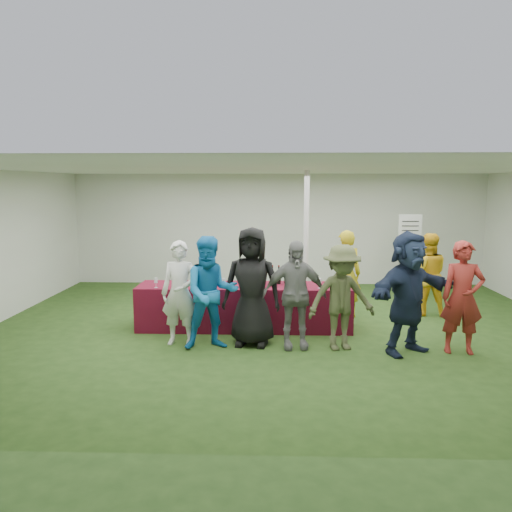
{
  "coord_description": "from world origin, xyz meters",
  "views": [
    {
      "loc": [
        -0.13,
        -8.22,
        2.44
      ],
      "look_at": [
        -0.41,
        0.07,
        1.25
      ],
      "focal_mm": 35.0,
      "sensor_mm": 36.0,
      "label": 1
    }
  ],
  "objects_px": {
    "staff_pourer": "(345,274)",
    "customer_4": "(341,298)",
    "staff_back": "(427,274)",
    "customer_0": "(180,293)",
    "customer_2": "(252,287)",
    "customer_3": "(295,295)",
    "serving_table": "(244,307)",
    "customer_6": "(463,298)",
    "customer_1": "(211,293)",
    "dump_bucket": "(340,283)",
    "wine_list_sign": "(410,237)",
    "customer_5": "(408,293)"
  },
  "relations": [
    {
      "from": "staff_pourer",
      "to": "customer_4",
      "type": "relative_size",
      "value": 1.03
    },
    {
      "from": "staff_back",
      "to": "customer_0",
      "type": "distance_m",
      "value": 4.71
    },
    {
      "from": "staff_back",
      "to": "customer_2",
      "type": "height_order",
      "value": "customer_2"
    },
    {
      "from": "customer_3",
      "to": "customer_2",
      "type": "bearing_deg",
      "value": 161.84
    },
    {
      "from": "serving_table",
      "to": "customer_6",
      "type": "bearing_deg",
      "value": -19.6
    },
    {
      "from": "customer_1",
      "to": "dump_bucket",
      "type": "bearing_deg",
      "value": 8.87
    },
    {
      "from": "customer_6",
      "to": "staff_back",
      "type": "bearing_deg",
      "value": 92.32
    },
    {
      "from": "staff_pourer",
      "to": "customer_4",
      "type": "bearing_deg",
      "value": 82.5
    },
    {
      "from": "customer_0",
      "to": "customer_3",
      "type": "relative_size",
      "value": 0.98
    },
    {
      "from": "customer_0",
      "to": "customer_3",
      "type": "xyz_separation_m",
      "value": [
        1.73,
        -0.1,
        0.01
      ]
    },
    {
      "from": "serving_table",
      "to": "customer_4",
      "type": "bearing_deg",
      "value": -35.15
    },
    {
      "from": "staff_pourer",
      "to": "customer_0",
      "type": "bearing_deg",
      "value": 34.53
    },
    {
      "from": "customer_0",
      "to": "customer_2",
      "type": "height_order",
      "value": "customer_2"
    },
    {
      "from": "customer_0",
      "to": "customer_1",
      "type": "relative_size",
      "value": 0.95
    },
    {
      "from": "wine_list_sign",
      "to": "customer_5",
      "type": "relative_size",
      "value": 1.01
    },
    {
      "from": "customer_6",
      "to": "staff_pourer",
      "type": "bearing_deg",
      "value": 131.8
    },
    {
      "from": "serving_table",
      "to": "dump_bucket",
      "type": "distance_m",
      "value": 1.66
    },
    {
      "from": "dump_bucket",
      "to": "customer_1",
      "type": "xyz_separation_m",
      "value": [
        -2.01,
        -0.85,
        0.01
      ]
    },
    {
      "from": "serving_table",
      "to": "customer_5",
      "type": "distance_m",
      "value": 2.76
    },
    {
      "from": "dump_bucket",
      "to": "customer_4",
      "type": "relative_size",
      "value": 0.16
    },
    {
      "from": "customer_0",
      "to": "customer_6",
      "type": "relative_size",
      "value": 0.98
    },
    {
      "from": "serving_table",
      "to": "customer_6",
      "type": "relative_size",
      "value": 2.19
    },
    {
      "from": "customer_0",
      "to": "serving_table",
      "type": "bearing_deg",
      "value": 52.27
    },
    {
      "from": "staff_back",
      "to": "customer_6",
      "type": "height_order",
      "value": "customer_6"
    },
    {
      "from": "customer_2",
      "to": "customer_3",
      "type": "relative_size",
      "value": 1.11
    },
    {
      "from": "staff_pourer",
      "to": "customer_3",
      "type": "distance_m",
      "value": 2.09
    },
    {
      "from": "wine_list_sign",
      "to": "customer_4",
      "type": "height_order",
      "value": "wine_list_sign"
    },
    {
      "from": "staff_pourer",
      "to": "customer_0",
      "type": "xyz_separation_m",
      "value": [
        -2.74,
        -1.74,
        -0.01
      ]
    },
    {
      "from": "staff_back",
      "to": "customer_5",
      "type": "relative_size",
      "value": 0.87
    },
    {
      "from": "serving_table",
      "to": "customer_1",
      "type": "height_order",
      "value": "customer_1"
    },
    {
      "from": "serving_table",
      "to": "customer_5",
      "type": "bearing_deg",
      "value": -25.88
    },
    {
      "from": "serving_table",
      "to": "customer_2",
      "type": "relative_size",
      "value": 1.99
    },
    {
      "from": "staff_back",
      "to": "dump_bucket",
      "type": "bearing_deg",
      "value": 41.14
    },
    {
      "from": "staff_pourer",
      "to": "customer_1",
      "type": "height_order",
      "value": "customer_1"
    },
    {
      "from": "dump_bucket",
      "to": "customer_2",
      "type": "height_order",
      "value": "customer_2"
    },
    {
      "from": "dump_bucket",
      "to": "wine_list_sign",
      "type": "distance_m",
      "value": 3.47
    },
    {
      "from": "customer_3",
      "to": "customer_4",
      "type": "xyz_separation_m",
      "value": [
        0.69,
        -0.05,
        -0.03
      ]
    },
    {
      "from": "wine_list_sign",
      "to": "customer_0",
      "type": "bearing_deg",
      "value": -140.97
    },
    {
      "from": "customer_1",
      "to": "wine_list_sign",
      "type": "bearing_deg",
      "value": 29.63
    },
    {
      "from": "staff_back",
      "to": "wine_list_sign",
      "type": "bearing_deg",
      "value": -86.39
    },
    {
      "from": "staff_pourer",
      "to": "customer_3",
      "type": "xyz_separation_m",
      "value": [
        -1.01,
        -1.83,
        0.0
      ]
    },
    {
      "from": "wine_list_sign",
      "to": "customer_2",
      "type": "xyz_separation_m",
      "value": [
        -3.31,
        -3.52,
        -0.41
      ]
    },
    {
      "from": "customer_4",
      "to": "customer_5",
      "type": "bearing_deg",
      "value": -20.72
    },
    {
      "from": "customer_0",
      "to": "customer_6",
      "type": "height_order",
      "value": "customer_6"
    },
    {
      "from": "serving_table",
      "to": "customer_1",
      "type": "relative_size",
      "value": 2.13
    },
    {
      "from": "customer_0",
      "to": "customer_2",
      "type": "relative_size",
      "value": 0.89
    },
    {
      "from": "customer_4",
      "to": "customer_5",
      "type": "relative_size",
      "value": 0.88
    },
    {
      "from": "customer_1",
      "to": "customer_3",
      "type": "distance_m",
      "value": 1.24
    },
    {
      "from": "serving_table",
      "to": "customer_1",
      "type": "xyz_separation_m",
      "value": [
        -0.43,
        -1.07,
        0.47
      ]
    },
    {
      "from": "staff_back",
      "to": "customer_3",
      "type": "bearing_deg",
      "value": 44.86
    }
  ]
}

